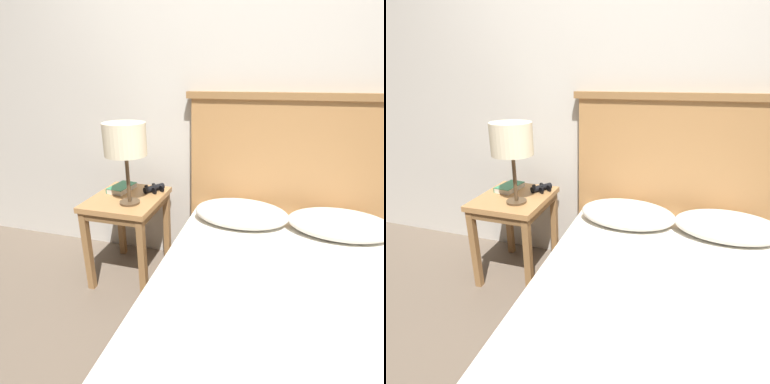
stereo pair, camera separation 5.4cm
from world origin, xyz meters
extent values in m
plane|color=#6B5B4C|center=(0.00, 0.00, 0.00)|extent=(20.00, 20.00, 0.00)
cube|color=beige|center=(0.00, 0.97, 1.30)|extent=(8.00, 0.06, 2.60)
cube|color=#AD7A47|center=(-0.66, 0.59, 0.60)|extent=(0.47, 0.53, 0.04)
cube|color=brown|center=(-0.66, 0.59, 0.56)|extent=(0.44, 0.50, 0.05)
cube|color=olive|center=(-0.86, 0.36, 0.29)|extent=(0.04, 0.04, 0.58)
cube|color=olive|center=(-0.46, 0.36, 0.29)|extent=(0.04, 0.04, 0.58)
cube|color=olive|center=(-0.86, 0.82, 0.29)|extent=(0.04, 0.04, 0.58)
cube|color=olive|center=(-0.46, 0.82, 0.29)|extent=(0.04, 0.04, 0.58)
cube|color=brown|center=(0.40, -0.02, 0.13)|extent=(1.28, 1.77, 0.27)
cube|color=silver|center=(0.40, -0.02, 0.38)|extent=(1.26, 1.74, 0.21)
cube|color=white|center=(0.40, 0.55, 0.49)|extent=(1.23, 0.28, 0.01)
cube|color=#AD7A47|center=(0.40, 0.90, 0.62)|extent=(1.35, 0.06, 1.25)
cube|color=olive|center=(0.40, 0.90, 1.27)|extent=(1.41, 0.10, 0.04)
ellipsoid|color=silver|center=(0.11, 0.66, 0.56)|extent=(0.60, 0.36, 0.15)
ellipsoid|color=silver|center=(0.70, 0.66, 0.56)|extent=(0.60, 0.36, 0.15)
cylinder|color=#4C3823|center=(-0.59, 0.49, 0.62)|extent=(0.13, 0.13, 0.01)
cylinder|color=#4C3823|center=(-0.59, 0.49, 0.78)|extent=(0.02, 0.02, 0.30)
cylinder|color=beige|center=(-0.59, 0.49, 1.03)|extent=(0.26, 0.26, 0.20)
cube|color=silver|center=(-0.75, 0.69, 0.63)|extent=(0.15, 0.22, 0.03)
cube|color=#337F56|center=(-0.75, 0.69, 0.65)|extent=(0.15, 0.22, 0.00)
cube|color=#337F56|center=(-0.81, 0.70, 0.63)|extent=(0.03, 0.21, 0.04)
cylinder|color=black|center=(-0.54, 0.71, 0.64)|extent=(0.09, 0.10, 0.04)
cylinder|color=black|center=(-0.50, 0.69, 0.64)|extent=(0.05, 0.04, 0.05)
cylinder|color=black|center=(-0.58, 0.74, 0.64)|extent=(0.04, 0.03, 0.04)
cylinder|color=black|center=(-0.50, 0.77, 0.64)|extent=(0.09, 0.10, 0.04)
cylinder|color=black|center=(-0.46, 0.74, 0.64)|extent=(0.05, 0.04, 0.05)
cylinder|color=black|center=(-0.54, 0.79, 0.64)|extent=(0.04, 0.03, 0.04)
cube|color=black|center=(-0.52, 0.74, 0.65)|extent=(0.07, 0.06, 0.01)
cylinder|color=black|center=(-0.52, 0.74, 0.65)|extent=(0.02, 0.02, 0.02)
camera|label=1|loc=(0.27, -1.12, 1.37)|focal=28.00mm
camera|label=2|loc=(0.32, -1.10, 1.37)|focal=28.00mm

